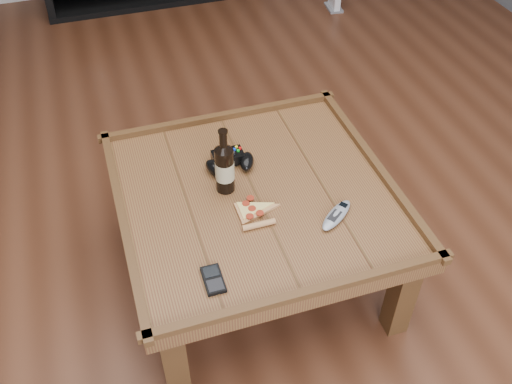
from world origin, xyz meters
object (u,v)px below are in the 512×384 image
object	(u,v)px
beer_bottle	(225,167)
smartphone	(213,279)
pizza_slice	(253,212)
game_controller	(230,161)
remote_control	(336,215)
coffee_table	(256,205)

from	to	relation	value
beer_bottle	smartphone	bearing A→B (deg)	-110.90
beer_bottle	smartphone	distance (m)	0.44
pizza_slice	smartphone	xyz separation A→B (m)	(-0.21, -0.25, -0.00)
game_controller	smartphone	xyz separation A→B (m)	(-0.20, -0.52, -0.02)
remote_control	smartphone	bearing A→B (deg)	-111.54
coffee_table	smartphone	xyz separation A→B (m)	(-0.25, -0.34, 0.07)
coffee_table	game_controller	world-z (taller)	game_controller
smartphone	remote_control	distance (m)	0.50
game_controller	coffee_table	bearing A→B (deg)	-74.49
beer_bottle	smartphone	size ratio (longest dim) A/B	2.36
game_controller	remote_control	bearing A→B (deg)	-54.01
beer_bottle	pizza_slice	distance (m)	0.19
beer_bottle	pizza_slice	size ratio (longest dim) A/B	1.27
beer_bottle	game_controller	size ratio (longest dim) A/B	1.26
smartphone	game_controller	bearing A→B (deg)	69.08
coffee_table	beer_bottle	distance (m)	0.20
pizza_slice	game_controller	bearing A→B (deg)	91.54
game_controller	remote_control	size ratio (longest dim) A/B	1.23
coffee_table	pizza_slice	xyz separation A→B (m)	(-0.04, -0.10, 0.07)
beer_bottle	game_controller	xyz separation A→B (m)	(0.05, 0.12, -0.08)
coffee_table	remote_control	world-z (taller)	same
coffee_table	pizza_slice	distance (m)	0.13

